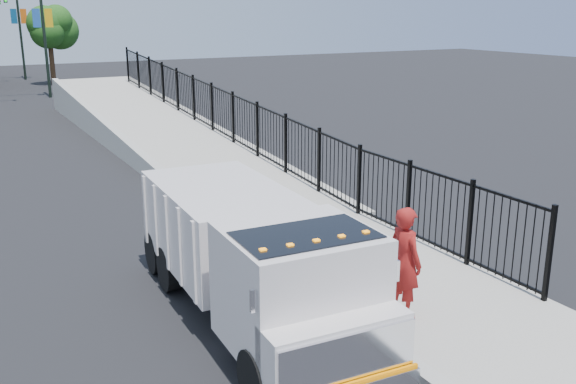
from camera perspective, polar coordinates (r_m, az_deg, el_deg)
ground at (r=12.11m, az=3.15°, el=-10.02°), size 120.00×120.00×0.00m
sidewalk at (r=11.80m, az=16.58°, el=-11.12°), size 3.55×12.00×0.12m
curb at (r=10.63m, az=9.01°, el=-13.66°), size 0.30×12.00×0.16m
ramp at (r=26.96m, az=-11.09°, el=4.30°), size 3.95×24.06×3.19m
iron_fence at (r=23.61m, az=-4.88°, el=5.13°), size 0.10×28.00×1.80m
truck at (r=10.94m, az=-3.11°, el=-5.56°), size 2.47×6.79×2.29m
worker at (r=11.28m, az=10.35°, el=-6.13°), size 0.52×0.75×1.98m
debris at (r=13.56m, az=6.23°, el=-6.43°), size 0.33×0.33×0.08m
light_pole_1 at (r=42.78m, az=-21.34°, el=13.62°), size 3.78×0.22×8.00m
light_pole_3 at (r=54.74m, az=-23.09°, el=13.72°), size 3.78×0.22×8.00m
tree_1 at (r=50.42m, az=-20.50°, el=13.41°), size 2.52×2.52×5.26m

